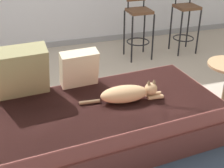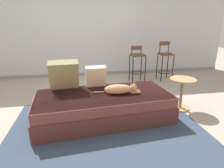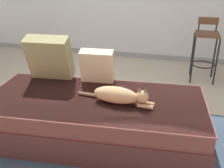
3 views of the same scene
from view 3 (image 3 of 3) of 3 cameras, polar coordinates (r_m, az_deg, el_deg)
The scene contains 8 objects.
ground_plane at distance 3.03m, azimuth -1.31°, elevation -6.88°, with size 16.00×16.00×0.00m, color #A89E8E.
wall_baseboard_trim at distance 4.98m, azimuth 5.67°, elevation 6.24°, with size 8.00×0.02×0.09m, color gray.
area_rug at distance 2.48m, azimuth -5.91°, elevation -14.83°, with size 2.80×2.06×0.01m, color #334256.
couch at distance 2.59m, azimuth -3.81°, elevation -7.16°, with size 2.17×1.13×0.42m.
throw_pillow_corner at distance 2.90m, azimuth -13.42°, elevation 5.64°, with size 0.49×0.33×0.49m.
throw_pillow_middle at distance 2.76m, azimuth -3.23°, elevation 3.95°, with size 0.36×0.22×0.37m.
cat at distance 2.37m, azimuth 1.56°, elevation -2.47°, with size 0.74×0.20×0.19m.
bar_stool_near_window at distance 4.04m, azimuth 19.72°, elevation 8.10°, with size 0.34×0.34×0.91m.
Camera 3 is at (0.73, -2.49, 1.55)m, focal length 42.00 mm.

